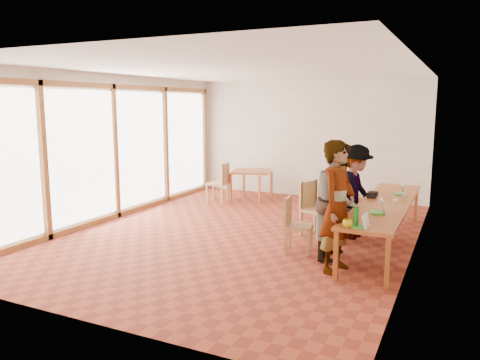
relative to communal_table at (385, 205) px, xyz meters
The scene contains 25 objects.
ground 2.62m from the communal_table, behind, with size 8.00×8.00×0.00m, color #9A3C25.
wall_back 4.49m from the communal_table, 124.47° to the left, with size 6.00×0.10×3.00m, color #F0E5CF.
wall_front 5.09m from the communal_table, 119.84° to the right, with size 6.00×0.10×3.00m, color #F0E5CF.
wall_right 1.01m from the communal_table, 35.63° to the right, with size 0.10×8.00×3.00m, color #F0E5CF.
window_wall 5.53m from the communal_table, behind, with size 0.10×8.00×3.00m, color white.
ceiling 3.43m from the communal_table, behind, with size 6.00×8.00×0.04m, color white.
communal_table is the anchor object (origin of this frame).
side_table 4.44m from the communal_table, 144.75° to the left, with size 0.90×0.90×0.75m.
chair_near 1.62m from the communal_table, 143.05° to the right, with size 0.48×0.48×0.48m.
chair_mid 1.31m from the communal_table, behind, with size 0.61×0.61×0.53m.
chair_far 0.98m from the communal_table, behind, with size 0.53×0.53×0.54m.
chair_empty 1.94m from the communal_table, 120.42° to the left, with size 0.59×0.59×0.51m.
chair_spare 4.59m from the communal_table, 154.83° to the left, with size 0.49×0.49×0.52m.
person_near 1.63m from the communal_table, 105.37° to the right, with size 0.69×0.45×1.90m, color gray.
person_mid 1.15m from the communal_table, 120.15° to the right, with size 0.89×0.70×1.84m, color gray.
person_far 0.64m from the communal_table, 154.86° to the left, with size 1.09×0.63×1.69m, color gray.
laptop_near 1.81m from the communal_table, 90.73° to the right, with size 0.21×0.24×0.19m.
laptop_mid 0.86m from the communal_table, 86.59° to the right, with size 0.29×0.31×0.22m.
laptop_far 0.85m from the communal_table, 79.18° to the left, with size 0.24×0.26×0.18m.
yellow_mug 1.89m from the communal_table, 96.35° to the right, with size 0.14×0.14×0.11m, color gold.
green_bottle 1.85m from the communal_table, 93.39° to the right, with size 0.07×0.07×0.28m, color #126618.
clear_glass 0.63m from the communal_table, 66.85° to the left, with size 0.07×0.07×0.09m, color silver.
condiment_cup 0.18m from the communal_table, 12.01° to the left, with size 0.08×0.08×0.06m, color white.
pink_phone 0.56m from the communal_table, 118.66° to the left, with size 0.05×0.10×0.01m, color #D0414F.
black_pouch 0.48m from the communal_table, 125.73° to the left, with size 0.16×0.26×0.09m, color black.
Camera 1 is at (3.62, -7.66, 2.39)m, focal length 35.00 mm.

